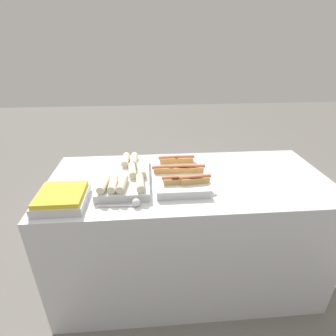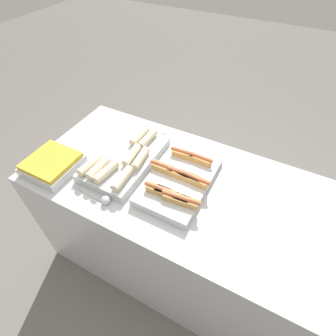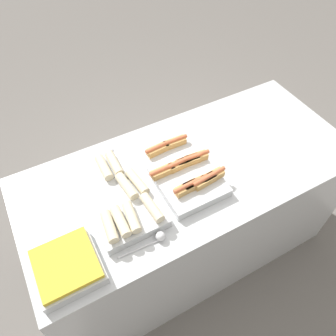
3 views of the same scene
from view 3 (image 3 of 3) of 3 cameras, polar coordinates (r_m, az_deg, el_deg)
The scene contains 7 objects.
ground_plane at distance 2.49m, azimuth 2.87°, elevation -13.20°, with size 12.00×12.00×0.00m, color slate.
counter at distance 2.11m, azimuth 3.33°, elevation -7.77°, with size 1.83×0.82×0.88m.
tray_hotdogs at distance 1.70m, azimuth 2.33°, elevation -0.17°, with size 0.35×0.51×0.10m.
tray_wraps at distance 1.61m, azimuth -8.42°, elevation -4.80°, with size 0.31×0.52×0.10m.
tray_side_front at distance 1.48m, azimuth -17.18°, elevation -16.06°, with size 0.27×0.27×0.07m.
serving_spoon_near at distance 1.49m, azimuth -1.96°, elevation -12.17°, with size 0.23×0.05×0.05m.
serving_spoon_far at distance 1.82m, azimuth -10.47°, elevation 2.47°, with size 0.23×0.05×0.05m.
Camera 3 is at (-0.64, -0.93, 2.22)m, focal length 35.00 mm.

